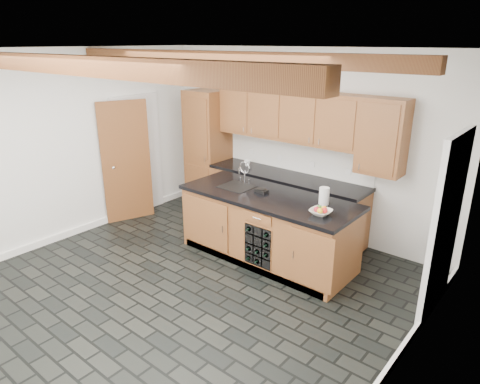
% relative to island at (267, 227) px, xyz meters
% --- Properties ---
extents(ground, '(5.00, 5.00, 0.00)m').
position_rel_island_xyz_m(ground, '(-0.31, -1.28, -0.46)').
color(ground, black).
rests_on(ground, ground).
extents(room_shell, '(5.01, 5.00, 5.00)m').
position_rel_island_xyz_m(room_shell, '(-0.39, -0.75, 1.06)').
color(room_shell, white).
rests_on(room_shell, ground).
extents(back_cabinetry, '(3.65, 0.62, 2.20)m').
position_rel_island_xyz_m(back_cabinetry, '(-0.68, 0.95, 0.52)').
color(back_cabinetry, '#955B30').
rests_on(back_cabinetry, ground).
extents(island, '(2.48, 0.96, 0.93)m').
position_rel_island_xyz_m(island, '(0.00, 0.00, 0.00)').
color(island, '#955B30').
rests_on(island, ground).
extents(faucet, '(0.45, 0.40, 0.34)m').
position_rel_island_xyz_m(faucet, '(-0.56, 0.05, 0.50)').
color(faucet, black).
rests_on(faucet, island).
extents(kitchen_scale, '(0.20, 0.12, 0.06)m').
position_rel_island_xyz_m(kitchen_scale, '(-0.15, 0.05, 0.49)').
color(kitchen_scale, black).
rests_on(kitchen_scale, island).
extents(fruit_bowl, '(0.26, 0.26, 0.06)m').
position_rel_island_xyz_m(fruit_bowl, '(0.87, -0.13, 0.50)').
color(fruit_bowl, silver).
rests_on(fruit_bowl, island).
extents(fruit_cluster, '(0.16, 0.17, 0.07)m').
position_rel_island_xyz_m(fruit_cluster, '(0.87, -0.13, 0.53)').
color(fruit_cluster, red).
rests_on(fruit_cluster, fruit_bowl).
extents(paper_towel, '(0.13, 0.13, 0.22)m').
position_rel_island_xyz_m(paper_towel, '(0.73, 0.20, 0.57)').
color(paper_towel, white).
rests_on(paper_towel, island).
extents(mug, '(0.13, 0.13, 0.10)m').
position_rel_island_xyz_m(mug, '(-1.11, 0.94, 0.51)').
color(mug, white).
rests_on(mug, back_cabinetry).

